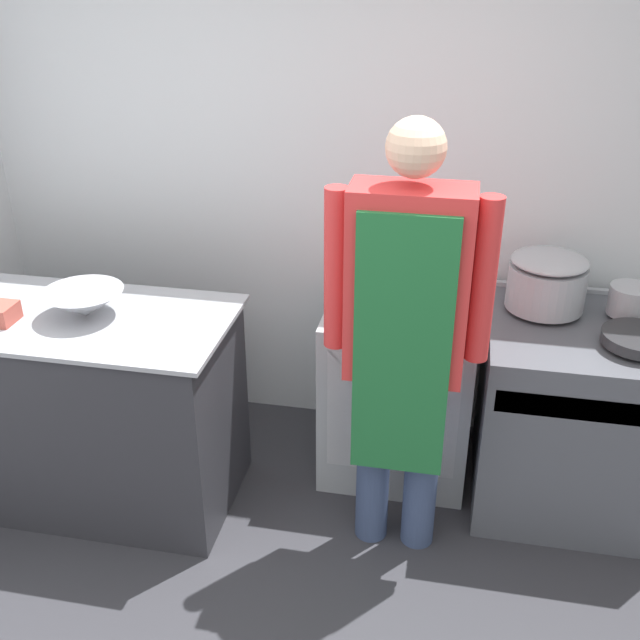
% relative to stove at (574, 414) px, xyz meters
% --- Properties ---
extents(wall_back, '(8.00, 0.05, 2.70)m').
position_rel_stove_xyz_m(wall_back, '(-1.23, 0.47, 0.92)').
color(wall_back, silver).
rests_on(wall_back, ground_plane).
extents(prep_counter, '(1.40, 0.69, 0.92)m').
position_rel_stove_xyz_m(prep_counter, '(-2.17, -0.41, 0.03)').
color(prep_counter, '#2D2D33').
rests_on(prep_counter, ground_plane).
extents(stove, '(0.83, 0.79, 0.89)m').
position_rel_stove_xyz_m(stove, '(0.00, 0.00, 0.00)').
color(stove, '#4C4F56').
rests_on(stove, ground_plane).
extents(fridge_unit, '(0.68, 0.66, 0.85)m').
position_rel_stove_xyz_m(fridge_unit, '(-0.80, 0.09, -0.01)').
color(fridge_unit, '#A8ADB2').
rests_on(fridge_unit, ground_plane).
extents(person_cook, '(0.63, 0.24, 1.82)m').
position_rel_stove_xyz_m(person_cook, '(-0.75, -0.46, 0.60)').
color(person_cook, '#38476B').
rests_on(person_cook, ground_plane).
extents(mixing_bowl, '(0.34, 0.34, 0.12)m').
position_rel_stove_xyz_m(mixing_bowl, '(-2.09, -0.40, 0.55)').
color(mixing_bowl, '#9EA0A8').
rests_on(mixing_bowl, prep_counter).
extents(stock_pot, '(0.34, 0.34, 0.25)m').
position_rel_stove_xyz_m(stock_pot, '(-0.19, 0.14, 0.58)').
color(stock_pot, '#9EA0A8').
rests_on(stock_pot, stove).
extents(saute_pan, '(0.30, 0.30, 0.04)m').
position_rel_stove_xyz_m(saute_pan, '(0.17, -0.14, 0.47)').
color(saute_pan, '#262628').
rests_on(saute_pan, stove).
extents(sauce_pot, '(0.18, 0.18, 0.13)m').
position_rel_stove_xyz_m(sauce_pot, '(0.17, 0.14, 0.52)').
color(sauce_pot, '#9EA0A8').
rests_on(sauce_pot, stove).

